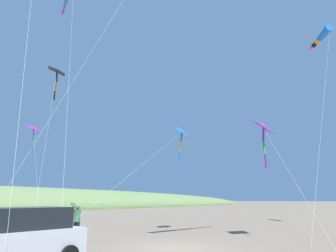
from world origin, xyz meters
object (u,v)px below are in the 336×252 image
at_px(kite_windsock_black_fish_shape, 322,36).
at_px(kite_delta_purple_drifting, 57,72).
at_px(kite_delta_small_distant, 34,128).
at_px(parked_car, 15,237).
at_px(person_adult_flyer, 77,218).
at_px(kite_delta_orange_high_right, 264,127).
at_px(kite_delta_checkered_midright, 182,132).

relative_size(kite_windsock_black_fish_shape, kite_delta_purple_drifting, 1.25).
bearing_deg(kite_delta_small_distant, parked_car, -31.27).
distance_m(person_adult_flyer, kite_delta_small_distant, 18.18).
xyz_separation_m(parked_car, person_adult_flyer, (-5.76, 6.88, 0.10)).
xyz_separation_m(kite_delta_small_distant, kite_windsock_black_fish_shape, (25.98, 11.79, 7.24)).
bearing_deg(kite_delta_orange_high_right, person_adult_flyer, -144.85).
distance_m(kite_delta_orange_high_right, kite_delta_checkered_midright, 6.45).
bearing_deg(person_adult_flyer, kite_delta_checkered_midright, 69.14).
relative_size(kite_delta_small_distant, kite_delta_checkered_midright, 1.04).
height_order(kite_delta_checkered_midright, kite_windsock_black_fish_shape, kite_windsock_black_fish_shape).
bearing_deg(parked_car, kite_delta_purple_drifting, 143.57).
distance_m(parked_car, kite_delta_small_distant, 25.82).
distance_m(person_adult_flyer, kite_windsock_black_fish_shape, 25.82).
xyz_separation_m(person_adult_flyer, kite_windsock_black_fish_shape, (10.85, 17.60, 15.47)).
bearing_deg(kite_delta_orange_high_right, kite_windsock_black_fish_shape, 80.92).
xyz_separation_m(person_adult_flyer, kite_delta_orange_high_right, (9.06, 6.38, 5.28)).
distance_m(parked_car, kite_delta_checkered_midright, 15.41).
bearing_deg(parked_car, kite_delta_orange_high_right, 76.03).
distance_m(kite_delta_small_distant, kite_delta_purple_drifting, 8.02).
height_order(kite_windsock_black_fish_shape, kite_delta_purple_drifting, kite_windsock_black_fish_shape).
xyz_separation_m(parked_car, kite_delta_small_distant, (-20.89, 12.68, 8.33)).
distance_m(kite_delta_small_distant, kite_delta_orange_high_right, 24.37).
xyz_separation_m(kite_delta_orange_high_right, kite_delta_checkered_midright, (-6.39, 0.61, 0.58)).
bearing_deg(kite_delta_checkered_midright, kite_delta_orange_high_right, -5.47).
distance_m(parked_car, kite_windsock_black_fish_shape, 29.45).
distance_m(kite_delta_small_distant, kite_delta_checkered_midright, 17.99).
height_order(parked_car, person_adult_flyer, person_adult_flyer).
relative_size(parked_car, kite_delta_orange_high_right, 0.51).
height_order(kite_delta_small_distant, kite_windsock_black_fish_shape, kite_windsock_black_fish_shape).
relative_size(parked_car, kite_delta_checkered_midright, 0.34).
height_order(person_adult_flyer, kite_delta_orange_high_right, kite_delta_orange_high_right).
distance_m(kite_windsock_black_fish_shape, kite_delta_purple_drifting, 24.08).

